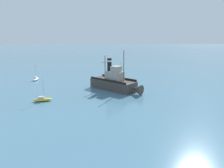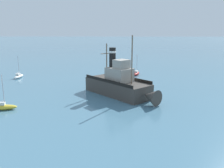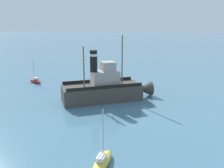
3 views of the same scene
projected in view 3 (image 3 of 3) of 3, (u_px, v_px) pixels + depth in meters
ground_plane at (108, 100)px, 36.79m from camera, size 600.00×600.00×0.00m
old_tugboat at (106, 89)px, 36.62m from camera, size 12.34×12.79×9.90m
sailboat_yellow at (102, 161)px, 19.69m from camera, size 3.93×1.70×4.90m
sailboat_red at (35, 81)px, 47.92m from camera, size 2.19×3.95×4.90m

